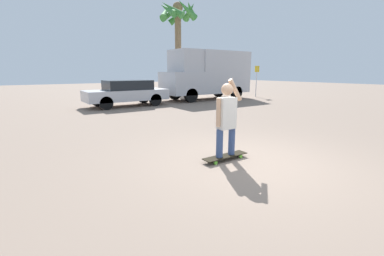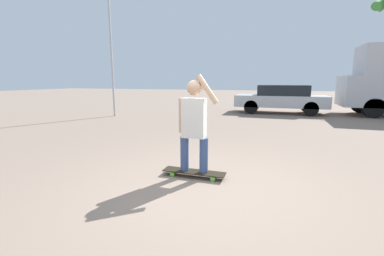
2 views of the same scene
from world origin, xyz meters
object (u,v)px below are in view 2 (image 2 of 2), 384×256
skateboard (194,172)px  parked_car_silver (281,98)px  flagpole (112,32)px  person_skateboarder (194,121)px

skateboard → parked_car_silver: parked_car_silver is taller
flagpole → skateboard: bearing=-46.8°
person_skateboarder → parked_car_silver: (1.45, 9.57, -0.21)m
skateboard → parked_car_silver: size_ratio=0.25×
skateboard → flagpole: 9.05m
parked_car_silver → flagpole: flagpole is taller
skateboard → person_skateboarder: person_skateboarder is taller
skateboard → person_skateboarder: (-0.00, -0.00, 0.87)m
person_skateboarder → parked_car_silver: person_skateboarder is taller
parked_car_silver → flagpole: 8.47m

